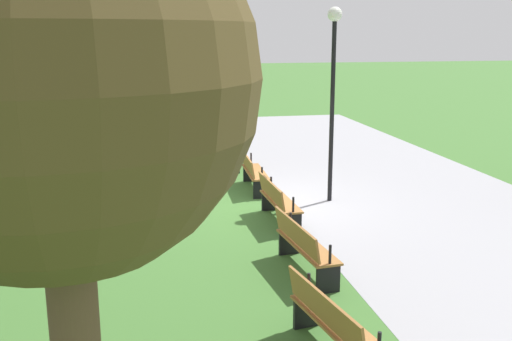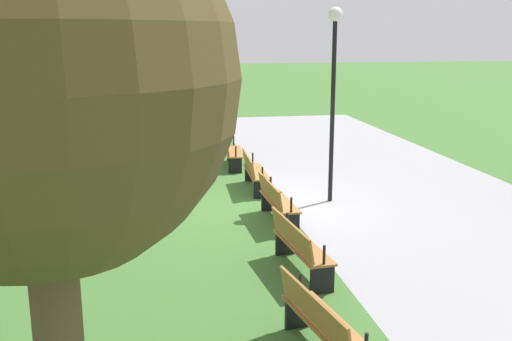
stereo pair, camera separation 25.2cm
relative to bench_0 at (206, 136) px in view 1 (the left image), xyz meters
name	(u,v)px [view 1 (the left image)]	position (x,y,z in m)	size (l,w,h in m)	color
ground_plane	(268,204)	(6.58, 0.65, -0.47)	(120.00, 120.00, 0.00)	#3D6B2D
path_paving	(407,196)	(6.58, 4.08, -0.47)	(27.85, 6.20, 0.01)	#939399
bench_0	(206,136)	(0.00, 0.00, 0.00)	(1.85, 0.78, 0.89)	#996633
bench_1	(229,151)	(2.62, 0.37, 0.00)	(1.83, 0.66, 0.89)	#996633
bench_2	(253,171)	(5.26, 0.56, 0.00)	(1.81, 0.54, 0.89)	#996633
bench_3	(277,200)	(7.90, 0.56, 0.00)	(1.81, 0.54, 0.89)	#996633
bench_4	(303,245)	(10.54, 0.37, 0.00)	(1.83, 0.66, 0.89)	#996633
bench_5	(333,323)	(13.16, 0.00, 0.00)	(1.85, 0.78, 0.89)	#996633
person_seated	(210,131)	(0.01, 0.14, 0.16)	(0.39, 0.56, 1.20)	#2D3347
tree_0	(56,81)	(14.33, -2.79, 2.99)	(3.29, 3.29, 5.13)	brown
lamp_post	(333,70)	(6.58, 2.13, 2.53)	(0.32, 0.32, 4.37)	black
trash_bin	(197,130)	(-1.65, -0.13, -0.07)	(0.46, 0.46, 0.81)	#2D512D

